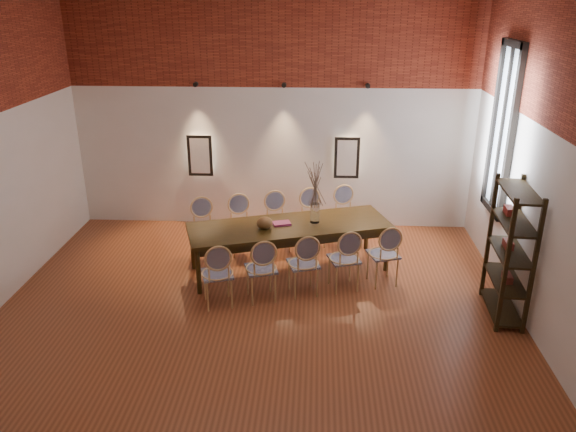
{
  "coord_description": "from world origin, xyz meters",
  "views": [
    {
      "loc": [
        0.78,
        -6.12,
        4.0
      ],
      "look_at": [
        0.38,
        1.25,
        1.05
      ],
      "focal_mm": 35.0,
      "sensor_mm": 36.0,
      "label": 1
    }
  ],
  "objects_px": {
    "chair_far_b": "(241,227)",
    "book": "(282,223)",
    "chair_near_d": "(344,259)",
    "bowl": "(265,223)",
    "dining_table": "(289,247)",
    "chair_near_e": "(383,254)",
    "chair_near_b": "(261,268)",
    "chair_far_a": "(204,230)",
    "chair_far_c": "(278,223)",
    "chair_near_c": "(303,263)",
    "vase": "(315,213)",
    "shelving_rack": "(510,252)",
    "chair_far_e": "(347,216)",
    "chair_near_a": "(217,274)",
    "chair_far_d": "(313,220)"
  },
  "relations": [
    {
      "from": "dining_table",
      "to": "chair_far_a",
      "type": "xyz_separation_m",
      "value": [
        -1.38,
        0.36,
        0.09
      ]
    },
    {
      "from": "chair_far_a",
      "to": "bowl",
      "type": "height_order",
      "value": "chair_far_a"
    },
    {
      "from": "dining_table",
      "to": "chair_near_b",
      "type": "xyz_separation_m",
      "value": [
        -0.34,
        -0.91,
        0.09
      ]
    },
    {
      "from": "vase",
      "to": "book",
      "type": "relative_size",
      "value": 1.15
    },
    {
      "from": "book",
      "to": "chair_far_a",
      "type": "bearing_deg",
      "value": 164.36
    },
    {
      "from": "chair_near_a",
      "to": "chair_near_b",
      "type": "height_order",
      "value": "same"
    },
    {
      "from": "dining_table",
      "to": "chair_far_a",
      "type": "bearing_deg",
      "value": 147.65
    },
    {
      "from": "chair_near_e",
      "to": "chair_far_e",
      "type": "distance_m",
      "value": 1.53
    },
    {
      "from": "dining_table",
      "to": "chair_far_e",
      "type": "bearing_deg",
      "value": 32.35
    },
    {
      "from": "chair_near_b",
      "to": "chair_far_a",
      "type": "height_order",
      "value": "same"
    },
    {
      "from": "chair_near_d",
      "to": "vase",
      "type": "bearing_deg",
      "value": 105.12
    },
    {
      "from": "chair_far_c",
      "to": "chair_near_e",
      "type": "bearing_deg",
      "value": 128.28
    },
    {
      "from": "chair_near_e",
      "to": "chair_far_a",
      "type": "bearing_deg",
      "value": 147.65
    },
    {
      "from": "chair_near_a",
      "to": "book",
      "type": "distance_m",
      "value": 1.4
    },
    {
      "from": "chair_far_b",
      "to": "book",
      "type": "bearing_deg",
      "value": 124.48
    },
    {
      "from": "chair_far_b",
      "to": "shelving_rack",
      "type": "bearing_deg",
      "value": 138.27
    },
    {
      "from": "chair_near_a",
      "to": "chair_far_c",
      "type": "xyz_separation_m",
      "value": [
        0.69,
        1.83,
        0.0
      ]
    },
    {
      "from": "chair_near_c",
      "to": "bowl",
      "type": "bearing_deg",
      "value": 118.75
    },
    {
      "from": "chair_far_b",
      "to": "book",
      "type": "relative_size",
      "value": 3.62
    },
    {
      "from": "chair_far_b",
      "to": "bowl",
      "type": "bearing_deg",
      "value": 104.55
    },
    {
      "from": "dining_table",
      "to": "chair_near_e",
      "type": "xyz_separation_m",
      "value": [
        1.38,
        -0.36,
        0.09
      ]
    },
    {
      "from": "chair_far_e",
      "to": "book",
      "type": "distance_m",
      "value": 1.53
    },
    {
      "from": "chair_near_d",
      "to": "chair_far_e",
      "type": "relative_size",
      "value": 1.0
    },
    {
      "from": "chair_near_a",
      "to": "chair_far_a",
      "type": "xyz_separation_m",
      "value": [
        -0.46,
        1.46,
        0.0
      ]
    },
    {
      "from": "dining_table",
      "to": "bowl",
      "type": "bearing_deg",
      "value": -172.74
    },
    {
      "from": "bowl",
      "to": "shelving_rack",
      "type": "xyz_separation_m",
      "value": [
        3.26,
        -0.94,
        0.06
      ]
    },
    {
      "from": "vase",
      "to": "chair_far_c",
      "type": "bearing_deg",
      "value": 135.06
    },
    {
      "from": "chair_far_e",
      "to": "bowl",
      "type": "xyz_separation_m",
      "value": [
        -1.28,
        -1.26,
        0.37
      ]
    },
    {
      "from": "chair_near_c",
      "to": "chair_near_e",
      "type": "height_order",
      "value": "same"
    },
    {
      "from": "chair_far_e",
      "to": "bowl",
      "type": "distance_m",
      "value": 1.83
    },
    {
      "from": "dining_table",
      "to": "vase",
      "type": "relative_size",
      "value": 10.07
    },
    {
      "from": "shelving_rack",
      "to": "chair_near_d",
      "type": "bearing_deg",
      "value": 168.53
    },
    {
      "from": "dining_table",
      "to": "shelving_rack",
      "type": "height_order",
      "value": "shelving_rack"
    },
    {
      "from": "chair_near_d",
      "to": "shelving_rack",
      "type": "xyz_separation_m",
      "value": [
        2.09,
        -0.56,
        0.43
      ]
    },
    {
      "from": "book",
      "to": "shelving_rack",
      "type": "relative_size",
      "value": 0.14
    },
    {
      "from": "shelving_rack",
      "to": "chair_near_b",
      "type": "bearing_deg",
      "value": -179.86
    },
    {
      "from": "chair_near_e",
      "to": "chair_far_d",
      "type": "bearing_deg",
      "value": 111.54
    },
    {
      "from": "chair_near_b",
      "to": "chair_far_c",
      "type": "bearing_deg",
      "value": 68.46
    },
    {
      "from": "chair_far_a",
      "to": "chair_far_c",
      "type": "height_order",
      "value": "same"
    },
    {
      "from": "chair_near_e",
      "to": "chair_far_c",
      "type": "relative_size",
      "value": 1.0
    },
    {
      "from": "bowl",
      "to": "chair_far_c",
      "type": "bearing_deg",
      "value": 81.92
    },
    {
      "from": "chair_near_d",
      "to": "bowl",
      "type": "relative_size",
      "value": 3.92
    },
    {
      "from": "dining_table",
      "to": "chair_near_d",
      "type": "relative_size",
      "value": 3.21
    },
    {
      "from": "chair_far_e",
      "to": "vase",
      "type": "relative_size",
      "value": 3.13
    },
    {
      "from": "dining_table",
      "to": "chair_far_b",
      "type": "xyz_separation_m",
      "value": [
        -0.81,
        0.55,
        0.09
      ]
    },
    {
      "from": "chair_near_a",
      "to": "chair_near_c",
      "type": "bearing_deg",
      "value": 0.0
    },
    {
      "from": "book",
      "to": "dining_table",
      "type": "bearing_deg",
      "value": -4.45
    },
    {
      "from": "book",
      "to": "bowl",
      "type": "bearing_deg",
      "value": -144.04
    },
    {
      "from": "chair_near_a",
      "to": "chair_far_d",
      "type": "height_order",
      "value": "same"
    },
    {
      "from": "chair_near_b",
      "to": "chair_near_c",
      "type": "height_order",
      "value": "same"
    }
  ]
}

